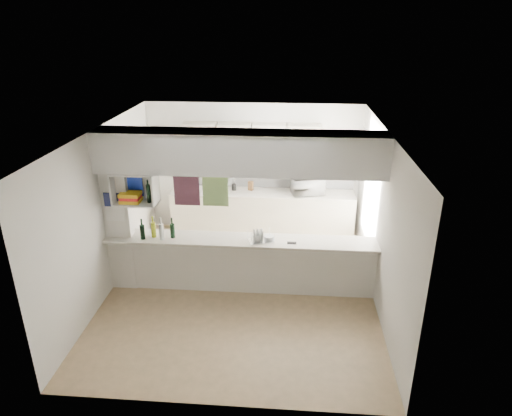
# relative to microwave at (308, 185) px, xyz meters

# --- Properties ---
(floor) EXTENTS (4.80, 4.80, 0.00)m
(floor) POSITION_rel_microwave_xyz_m (-1.08, -2.09, -1.09)
(floor) COLOR #8D7551
(floor) RESTS_ON ground
(ceiling) EXTENTS (4.80, 4.80, 0.00)m
(ceiling) POSITION_rel_microwave_xyz_m (-1.08, -2.09, 1.51)
(ceiling) COLOR white
(ceiling) RESTS_ON wall_back
(wall_back) EXTENTS (4.20, 0.00, 4.20)m
(wall_back) POSITION_rel_microwave_xyz_m (-1.08, 0.31, 0.21)
(wall_back) COLOR silver
(wall_back) RESTS_ON floor
(wall_left) EXTENTS (0.00, 4.80, 4.80)m
(wall_left) POSITION_rel_microwave_xyz_m (-3.18, -2.09, 0.21)
(wall_left) COLOR silver
(wall_left) RESTS_ON floor
(wall_right) EXTENTS (0.00, 4.80, 4.80)m
(wall_right) POSITION_rel_microwave_xyz_m (1.02, -2.09, 0.21)
(wall_right) COLOR silver
(wall_right) RESTS_ON floor
(servery_partition) EXTENTS (4.20, 0.50, 2.60)m
(servery_partition) POSITION_rel_microwave_xyz_m (-1.25, -2.08, 0.57)
(servery_partition) COLOR silver
(servery_partition) RESTS_ON floor
(cubby_shelf) EXTENTS (0.65, 0.35, 0.50)m
(cubby_shelf) POSITION_rel_microwave_xyz_m (-2.65, -2.15, 0.62)
(cubby_shelf) COLOR white
(cubby_shelf) RESTS_ON bulkhead
(kitchen_run) EXTENTS (3.60, 0.63, 2.24)m
(kitchen_run) POSITION_rel_microwave_xyz_m (-0.92, 0.05, -0.26)
(kitchen_run) COLOR beige
(kitchen_run) RESTS_ON floor
(microwave) EXTENTS (0.68, 0.53, 0.34)m
(microwave) POSITION_rel_microwave_xyz_m (0.00, 0.00, 0.00)
(microwave) COLOR white
(microwave) RESTS_ON bench_top
(bowl) EXTENTS (0.23, 0.23, 0.06)m
(bowl) POSITION_rel_microwave_xyz_m (-0.01, 0.01, 0.20)
(bowl) COLOR #0D2393
(bowl) RESTS_ON microwave
(dish_rack) EXTENTS (0.45, 0.39, 0.20)m
(dish_rack) POSITION_rel_microwave_xyz_m (-0.77, -2.11, -0.09)
(dish_rack) COLOR silver
(dish_rack) RESTS_ON breakfast_bar
(cup) EXTENTS (0.15, 0.15, 0.10)m
(cup) POSITION_rel_microwave_xyz_m (-0.81, -2.16, -0.10)
(cup) COLOR white
(cup) RESTS_ON dish_rack
(wine_bottles) EXTENTS (0.52, 0.15, 0.37)m
(wine_bottles) POSITION_rel_microwave_xyz_m (-2.36, -2.16, -0.04)
(wine_bottles) COLOR black
(wine_bottles) RESTS_ON breakfast_bar
(plastic_tubs) EXTENTS (0.50, 0.18, 0.08)m
(plastic_tubs) POSITION_rel_microwave_xyz_m (-0.62, -2.10, -0.13)
(plastic_tubs) COLOR silver
(plastic_tubs) RESTS_ON breakfast_bar
(utensil_jar) EXTENTS (0.09, 0.09, 0.13)m
(utensil_jar) POSITION_rel_microwave_xyz_m (-1.45, 0.06, -0.10)
(utensil_jar) COLOR black
(utensil_jar) RESTS_ON bench_top
(knife_block) EXTENTS (0.11, 0.10, 0.18)m
(knife_block) POSITION_rel_microwave_xyz_m (-1.12, 0.09, -0.08)
(knife_block) COLOR brown
(knife_block) RESTS_ON bench_top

